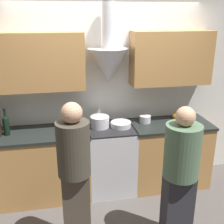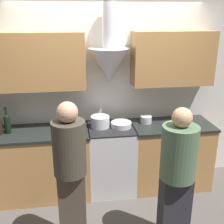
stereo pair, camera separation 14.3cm
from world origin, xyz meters
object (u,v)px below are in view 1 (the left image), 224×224
(saucepan, at_px, (145,119))
(orange_fruit, at_px, (175,116))
(stove_range, at_px, (111,158))
(mixing_bowl, at_px, (121,124))
(person_foreground_left, at_px, (75,174))
(wine_bottle_4, at_px, (6,124))
(person_foreground_right, at_px, (180,172))
(stock_pot, at_px, (100,122))

(saucepan, bearing_deg, orange_fruit, 6.73)
(stove_range, relative_size, mixing_bowl, 3.44)
(orange_fruit, xyz_separation_m, person_foreground_left, (-1.51, -1.15, -0.08))
(orange_fruit, bearing_deg, wine_bottle_4, -176.48)
(stove_range, relative_size, saucepan, 6.03)
(stove_range, bearing_deg, person_foreground_right, -64.79)
(stove_range, relative_size, orange_fruit, 10.92)
(orange_fruit, distance_m, person_foreground_left, 1.89)
(wine_bottle_4, height_order, saucepan, wine_bottle_4)
(stock_pot, bearing_deg, person_foreground_left, -111.07)
(mixing_bowl, relative_size, saucepan, 1.75)
(saucepan, relative_size, person_foreground_right, 0.10)
(stove_range, bearing_deg, mixing_bowl, -2.18)
(person_foreground_right, bearing_deg, stock_pot, 120.09)
(stock_pot, height_order, person_foreground_left, person_foreground_left)
(person_foreground_left, relative_size, person_foreground_right, 1.05)
(mixing_bowl, xyz_separation_m, person_foreground_left, (-0.68, -1.00, -0.07))
(stock_pot, bearing_deg, person_foreground_right, -59.91)
(mixing_bowl, height_order, person_foreground_left, person_foreground_left)
(stock_pot, height_order, orange_fruit, stock_pot)
(orange_fruit, height_order, saucepan, saucepan)
(stove_range, relative_size, person_foreground_right, 0.61)
(stock_pot, bearing_deg, saucepan, 4.69)
(stock_pot, xyz_separation_m, orange_fruit, (1.11, 0.11, -0.03))
(stove_range, xyz_separation_m, saucepan, (0.50, 0.09, 0.51))
(mixing_bowl, bearing_deg, person_foreground_right, -70.95)
(person_foreground_right, bearing_deg, person_foreground_left, 175.48)
(wine_bottle_4, bearing_deg, stove_range, -0.11)
(orange_fruit, bearing_deg, saucepan, -173.27)
(stock_pot, xyz_separation_m, person_foreground_right, (0.65, -1.12, -0.17))
(stock_pot, distance_m, orange_fruit, 1.11)
(wine_bottle_4, height_order, orange_fruit, wine_bottle_4)
(wine_bottle_4, bearing_deg, person_foreground_left, -52.76)
(stove_range, xyz_separation_m, person_foreground_right, (0.51, -1.09, 0.37))
(saucepan, bearing_deg, person_foreground_right, -89.47)
(stove_range, relative_size, person_foreground_left, 0.58)
(stove_range, height_order, saucepan, saucepan)
(mixing_bowl, height_order, orange_fruit, orange_fruit)
(stove_range, distance_m, person_foreground_right, 1.26)
(saucepan, height_order, person_foreground_right, person_foreground_right)
(stove_range, xyz_separation_m, wine_bottle_4, (-1.30, 0.00, 0.60))
(stock_pot, distance_m, mixing_bowl, 0.28)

